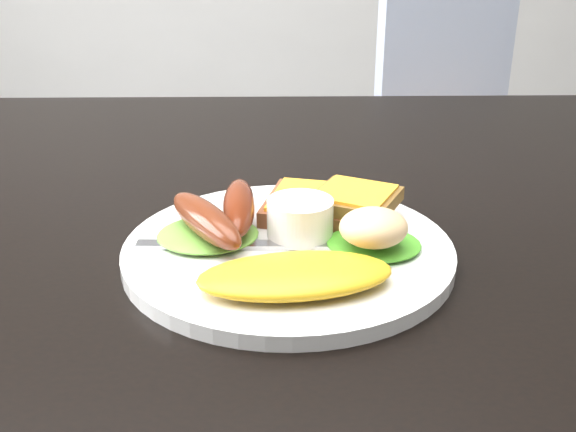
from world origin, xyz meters
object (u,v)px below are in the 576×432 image
object	(u,v)px
dining_chair	(453,184)
person	(242,155)
dining_table	(314,209)
plate	(288,251)

from	to	relation	value
dining_chair	person	world-z (taller)	person
dining_table	person	bearing A→B (deg)	101.94
dining_table	dining_chair	world-z (taller)	dining_table
dining_table	dining_chair	xyz separation A→B (m)	(0.37, 0.80, -0.28)
dining_table	person	size ratio (longest dim) A/B	0.94
person	dining_table	bearing A→B (deg)	125.96
dining_chair	person	bearing A→B (deg)	-164.86
person	plate	distance (m)	0.61
dining_chair	plate	xyz separation A→B (m)	(-0.40, -0.95, 0.31)
plate	dining_table	bearing A→B (deg)	78.90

